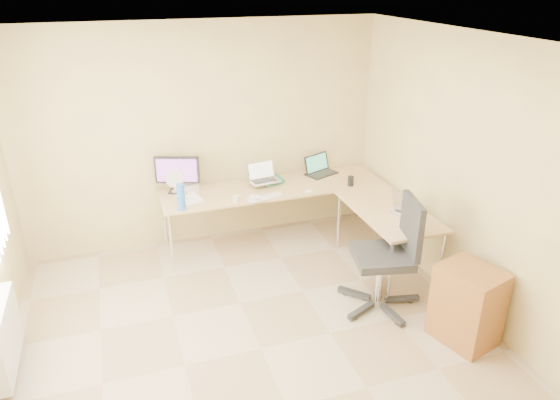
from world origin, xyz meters
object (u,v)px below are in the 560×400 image
object	(u,v)px
laptop_center	(264,173)
mug	(236,199)
desk_return	(386,240)
keyboard	(265,198)
desk_fan	(175,182)
laptop_return	(409,203)
desk_main	(274,214)
laptop_black	(322,165)
monitor	(177,174)
cabinet	(467,305)
water_bottle	(181,197)
office_chair	(381,261)

from	to	relation	value
laptop_center	mug	xyz separation A→B (m)	(-0.43, -0.36, -0.13)
desk_return	keyboard	xyz separation A→B (m)	(-1.17, 0.70, 0.37)
desk_fan	desk_return	bearing A→B (deg)	-26.18
desk_fan	laptop_return	distance (m)	2.62
keyboard	desk_main	bearing A→B (deg)	42.75
keyboard	desk_return	bearing A→B (deg)	-44.45
laptop_black	laptop_center	bearing A→B (deg)	167.93
mug	laptop_return	distance (m)	1.86
desk_return	monitor	size ratio (longest dim) A/B	2.57
desk_return	keyboard	world-z (taller)	keyboard
desk_main	mug	distance (m)	0.73
keyboard	mug	world-z (taller)	mug
cabinet	laptop_center	bearing A→B (deg)	99.82
laptop_return	desk_main	bearing A→B (deg)	21.12
desk_return	water_bottle	xyz separation A→B (m)	(-2.10, 0.70, 0.51)
desk_main	water_bottle	size ratio (longest dim) A/B	8.94
laptop_black	laptop_return	bearing A→B (deg)	-94.19
desk_main	cabinet	size ratio (longest dim) A/B	3.68
desk_fan	keyboard	bearing A→B (deg)	-24.65
keyboard	cabinet	world-z (taller)	keyboard
laptop_center	keyboard	xyz separation A→B (m)	(-0.10, -0.36, -0.16)
desk_main	laptop_return	distance (m)	1.67
laptop_return	cabinet	bearing A→B (deg)	152.82
monitor	cabinet	size ratio (longest dim) A/B	0.70
monitor	keyboard	distance (m)	1.04
laptop_center	desk_fan	distance (m)	1.03
mug	desk_fan	size ratio (longest dim) A/B	0.33
mug	laptop_black	bearing A→B (deg)	22.08
cabinet	water_bottle	bearing A→B (deg)	121.16
desk_return	office_chair	xyz separation A→B (m)	(-0.40, -0.59, 0.14)
desk_fan	water_bottle	bearing A→B (deg)	-86.45
cabinet	laptop_black	bearing A→B (deg)	81.91
laptop_center	mug	world-z (taller)	laptop_center
desk_main	cabinet	xyz separation A→B (m)	(1.05, -2.29, -0.01)
desk_return	desk_fan	distance (m)	2.47
desk_main	keyboard	size ratio (longest dim) A/B	6.43
office_chair	mug	bearing A→B (deg)	143.23
monitor	keyboard	bearing A→B (deg)	-9.80
mug	laptop_return	bearing A→B (deg)	-26.68
laptop_center	office_chair	xyz separation A→B (m)	(0.68, -1.64, -0.40)
keyboard	laptop_black	bearing A→B (deg)	15.67
desk_return	desk_fan	world-z (taller)	desk_fan
desk_main	water_bottle	xyz separation A→B (m)	(-1.13, -0.30, 0.51)
desk_fan	mug	bearing A→B (deg)	-36.53
water_bottle	desk_fan	world-z (taller)	water_bottle
water_bottle	laptop_return	distance (m)	2.40
laptop_center	keyboard	world-z (taller)	laptop_center
desk_main	laptop_return	world-z (taller)	laptop_return
laptop_black	mug	size ratio (longest dim) A/B	4.38
mug	office_chair	world-z (taller)	office_chair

